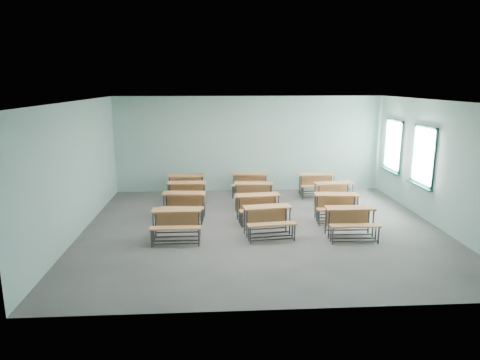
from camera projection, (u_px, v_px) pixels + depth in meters
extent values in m
cube|color=slate|center=(262.00, 229.00, 10.89)|extent=(9.00, 8.00, 0.02)
cube|color=white|center=(264.00, 101.00, 10.18)|extent=(9.00, 8.00, 0.02)
cube|color=#9CC3BC|center=(249.00, 144.00, 14.44)|extent=(9.00, 0.02, 3.20)
cube|color=#9CC3BC|center=(292.00, 216.00, 6.63)|extent=(9.00, 0.02, 3.20)
cube|color=#9CC3BC|center=(76.00, 169.00, 10.26)|extent=(0.02, 8.00, 3.20)
cube|color=#9CC3BC|center=(440.00, 165.00, 10.80)|extent=(0.02, 8.00, 3.20)
cube|color=#1B4D48|center=(391.00, 169.00, 13.68)|extent=(0.06, 1.20, 0.06)
cube|color=#1B4D48|center=(395.00, 121.00, 13.33)|extent=(0.06, 1.20, 0.06)
cube|color=#1B4D48|center=(401.00, 148.00, 12.95)|extent=(0.06, 0.06, 1.60)
cube|color=#1B4D48|center=(386.00, 143.00, 14.06)|extent=(0.06, 0.06, 1.60)
cube|color=#1B4D48|center=(393.00, 145.00, 13.51)|extent=(0.04, 0.04, 1.48)
cube|color=#1B4D48|center=(393.00, 145.00, 13.51)|extent=(0.04, 1.08, 0.04)
cube|color=#1B4D48|center=(390.00, 171.00, 13.69)|extent=(0.14, 1.28, 0.04)
cube|color=white|center=(394.00, 145.00, 13.51)|extent=(0.01, 1.08, 1.48)
cube|color=#1B4D48|center=(421.00, 183.00, 11.73)|extent=(0.06, 1.20, 0.06)
cube|color=#1B4D48|center=(426.00, 127.00, 11.39)|extent=(0.06, 1.20, 0.06)
cube|color=#1B4D48|center=(434.00, 159.00, 11.00)|extent=(0.06, 0.06, 1.60)
cube|color=#1B4D48|center=(414.00, 152.00, 12.11)|extent=(0.06, 0.06, 1.60)
cube|color=#1B4D48|center=(424.00, 156.00, 11.56)|extent=(0.04, 0.04, 1.48)
cube|color=#1B4D48|center=(424.00, 156.00, 11.56)|extent=(0.04, 1.08, 0.04)
cube|color=#1B4D48|center=(419.00, 185.00, 11.74)|extent=(0.14, 1.28, 0.04)
cube|color=white|center=(424.00, 156.00, 11.56)|extent=(0.01, 1.08, 1.48)
cube|color=#C07945|center=(177.00, 210.00, 10.05)|extent=(1.15, 0.39, 0.04)
cube|color=#C07945|center=(178.00, 220.00, 10.28)|extent=(1.10, 0.02, 0.40)
cylinder|color=#373A3C|center=(154.00, 227.00, 9.94)|extent=(0.03, 0.03, 0.68)
cylinder|color=#373A3C|center=(199.00, 226.00, 10.01)|extent=(0.03, 0.03, 0.68)
cylinder|color=#373A3C|center=(155.00, 223.00, 10.24)|extent=(0.03, 0.03, 0.68)
cylinder|color=#373A3C|center=(200.00, 222.00, 10.31)|extent=(0.03, 0.03, 0.68)
cube|color=#373A3C|center=(177.00, 237.00, 10.03)|extent=(1.06, 0.03, 0.03)
cube|color=#373A3C|center=(178.00, 232.00, 10.33)|extent=(1.06, 0.03, 0.03)
cube|color=#C07945|center=(175.00, 228.00, 9.66)|extent=(1.15, 0.24, 0.03)
cylinder|color=#373A3C|center=(152.00, 239.00, 9.59)|extent=(0.03, 0.03, 0.40)
cylinder|color=#373A3C|center=(199.00, 238.00, 9.65)|extent=(0.03, 0.03, 0.40)
cylinder|color=#373A3C|center=(153.00, 236.00, 9.77)|extent=(0.03, 0.03, 0.40)
cylinder|color=#373A3C|center=(199.00, 235.00, 9.83)|extent=(0.03, 0.03, 0.40)
cube|color=#373A3C|center=(175.00, 244.00, 9.65)|extent=(1.06, 0.03, 0.03)
cube|color=#373A3C|center=(176.00, 241.00, 9.82)|extent=(1.06, 0.03, 0.03)
cube|color=#C07945|center=(267.00, 207.00, 10.30)|extent=(1.19, 0.52, 0.04)
cube|color=#C07945|center=(265.00, 216.00, 10.53)|extent=(1.09, 0.15, 0.40)
cylinder|color=#373A3C|center=(247.00, 224.00, 10.14)|extent=(0.04, 0.04, 0.68)
cylinder|color=#373A3C|center=(290.00, 222.00, 10.33)|extent=(0.04, 0.04, 0.68)
cylinder|color=#373A3C|center=(244.00, 220.00, 10.43)|extent=(0.04, 0.04, 0.68)
cylinder|color=#373A3C|center=(286.00, 218.00, 10.62)|extent=(0.04, 0.04, 0.68)
cube|color=#373A3C|center=(268.00, 233.00, 10.29)|extent=(1.05, 0.16, 0.03)
cube|color=#373A3C|center=(265.00, 229.00, 10.58)|extent=(1.05, 0.16, 0.03)
cube|color=#C07945|center=(272.00, 224.00, 9.92)|extent=(1.17, 0.38, 0.03)
cylinder|color=#373A3C|center=(250.00, 236.00, 9.79)|extent=(0.04, 0.04, 0.40)
cylinder|color=#373A3C|center=(295.00, 233.00, 9.98)|extent=(0.04, 0.04, 0.40)
cylinder|color=#373A3C|center=(249.00, 233.00, 9.96)|extent=(0.04, 0.04, 0.40)
cylinder|color=#373A3C|center=(292.00, 230.00, 10.15)|extent=(0.04, 0.04, 0.40)
cube|color=#373A3C|center=(273.00, 239.00, 9.91)|extent=(1.05, 0.16, 0.03)
cube|color=#373A3C|center=(271.00, 237.00, 10.08)|extent=(1.05, 0.16, 0.03)
cube|color=#C07945|center=(350.00, 208.00, 10.20)|extent=(1.16, 0.41, 0.04)
cube|color=#C07945|center=(347.00, 217.00, 10.44)|extent=(1.10, 0.04, 0.40)
cylinder|color=#373A3C|center=(329.00, 225.00, 10.11)|extent=(0.04, 0.04, 0.68)
cylinder|color=#373A3C|center=(373.00, 224.00, 10.15)|extent=(0.04, 0.04, 0.68)
cylinder|color=#373A3C|center=(326.00, 221.00, 10.41)|extent=(0.04, 0.04, 0.68)
cylinder|color=#373A3C|center=(369.00, 220.00, 10.45)|extent=(0.04, 0.04, 0.68)
cube|color=#373A3C|center=(350.00, 234.00, 10.18)|extent=(1.06, 0.05, 0.03)
cube|color=#373A3C|center=(347.00, 230.00, 10.48)|extent=(1.06, 0.05, 0.03)
cube|color=#C07945|center=(355.00, 226.00, 9.81)|extent=(1.16, 0.27, 0.03)
cylinder|color=#373A3C|center=(333.00, 236.00, 9.75)|extent=(0.04, 0.04, 0.40)
cylinder|color=#373A3C|center=(379.00, 236.00, 9.79)|extent=(0.04, 0.04, 0.40)
cylinder|color=#373A3C|center=(331.00, 234.00, 9.93)|extent=(0.04, 0.04, 0.40)
cylinder|color=#373A3C|center=(376.00, 233.00, 9.97)|extent=(0.04, 0.04, 0.40)
cube|color=#373A3C|center=(355.00, 241.00, 9.80)|extent=(1.06, 0.05, 0.03)
cube|color=#373A3C|center=(353.00, 238.00, 9.98)|extent=(1.06, 0.05, 0.03)
cube|color=#C07945|center=(184.00, 193.00, 11.58)|extent=(1.18, 0.48, 0.04)
cube|color=#C07945|center=(185.00, 202.00, 11.81)|extent=(1.09, 0.11, 0.40)
cylinder|color=#373A3C|center=(164.00, 207.00, 11.52)|extent=(0.04, 0.04, 0.68)
cylinder|color=#373A3C|center=(203.00, 208.00, 11.49)|extent=(0.04, 0.04, 0.68)
cylinder|color=#373A3C|center=(166.00, 204.00, 11.82)|extent=(0.04, 0.04, 0.68)
cylinder|color=#373A3C|center=(204.00, 205.00, 11.79)|extent=(0.04, 0.04, 0.68)
cube|color=#373A3C|center=(184.00, 216.00, 11.56)|extent=(1.06, 0.12, 0.03)
cube|color=#373A3C|center=(186.00, 213.00, 11.86)|extent=(1.06, 0.12, 0.03)
cube|color=#C07945|center=(182.00, 208.00, 11.19)|extent=(1.17, 0.34, 0.03)
cylinder|color=#373A3C|center=(161.00, 217.00, 11.16)|extent=(0.04, 0.04, 0.40)
cylinder|color=#373A3C|center=(202.00, 217.00, 11.13)|extent=(0.04, 0.04, 0.40)
cylinder|color=#373A3C|center=(163.00, 215.00, 11.34)|extent=(0.04, 0.04, 0.40)
cylinder|color=#373A3C|center=(202.00, 215.00, 11.31)|extent=(0.04, 0.04, 0.40)
cube|color=#373A3C|center=(182.00, 222.00, 11.18)|extent=(1.06, 0.12, 0.03)
cube|color=#373A3C|center=(183.00, 219.00, 11.35)|extent=(1.06, 0.12, 0.03)
cube|color=#C07945|center=(258.00, 195.00, 11.39)|extent=(1.19, 0.52, 0.04)
cube|color=#C07945|center=(256.00, 204.00, 11.62)|extent=(1.09, 0.15, 0.40)
cylinder|color=#373A3C|center=(239.00, 211.00, 11.23)|extent=(0.04, 0.04, 0.68)
cylinder|color=#373A3C|center=(278.00, 209.00, 11.41)|extent=(0.04, 0.04, 0.68)
cylinder|color=#373A3C|center=(237.00, 207.00, 11.52)|extent=(0.04, 0.04, 0.68)
cylinder|color=#373A3C|center=(275.00, 205.00, 11.71)|extent=(0.04, 0.04, 0.68)
cube|color=#373A3C|center=(259.00, 218.00, 11.37)|extent=(1.05, 0.15, 0.03)
cube|color=#373A3C|center=(256.00, 215.00, 11.67)|extent=(1.05, 0.15, 0.03)
cube|color=#C07945|center=(262.00, 210.00, 11.01)|extent=(1.17, 0.38, 0.03)
cylinder|color=#373A3C|center=(242.00, 220.00, 10.88)|extent=(0.04, 0.04, 0.40)
cylinder|color=#373A3C|center=(282.00, 218.00, 11.06)|extent=(0.04, 0.04, 0.40)
cylinder|color=#373A3C|center=(241.00, 218.00, 11.05)|extent=(0.04, 0.04, 0.40)
cylinder|color=#373A3C|center=(280.00, 216.00, 11.24)|extent=(0.04, 0.04, 0.40)
cube|color=#373A3C|center=(262.00, 224.00, 11.00)|extent=(1.05, 0.15, 0.03)
cube|color=#373A3C|center=(261.00, 222.00, 11.17)|extent=(1.05, 0.15, 0.03)
cube|color=#C07945|center=(336.00, 194.00, 11.44)|extent=(1.18, 0.48, 0.04)
cube|color=#C07945|center=(335.00, 203.00, 11.68)|extent=(1.09, 0.11, 0.40)
cylinder|color=#373A3C|center=(317.00, 209.00, 11.39)|extent=(0.04, 0.04, 0.68)
cylinder|color=#373A3C|center=(357.00, 209.00, 11.36)|extent=(0.04, 0.04, 0.68)
cylinder|color=#373A3C|center=(315.00, 206.00, 11.69)|extent=(0.04, 0.04, 0.68)
cylinder|color=#373A3C|center=(354.00, 206.00, 11.66)|extent=(0.04, 0.04, 0.68)
cube|color=#373A3C|center=(336.00, 218.00, 11.43)|extent=(1.06, 0.12, 0.03)
cube|color=#373A3C|center=(334.00, 214.00, 11.73)|extent=(1.06, 0.12, 0.03)
cube|color=#C07945|center=(339.00, 210.00, 11.06)|extent=(1.17, 0.34, 0.03)
cylinder|color=#373A3C|center=(319.00, 219.00, 11.03)|extent=(0.04, 0.04, 0.40)
cylinder|color=#373A3C|center=(360.00, 219.00, 11.00)|extent=(0.04, 0.04, 0.40)
cylinder|color=#373A3C|center=(318.00, 216.00, 11.21)|extent=(0.04, 0.04, 0.40)
cylinder|color=#373A3C|center=(359.00, 217.00, 11.18)|extent=(0.04, 0.04, 0.40)
cube|color=#373A3C|center=(339.00, 223.00, 11.04)|extent=(1.06, 0.12, 0.03)
cube|color=#373A3C|center=(338.00, 221.00, 11.22)|extent=(1.06, 0.12, 0.03)
cube|color=#C07945|center=(187.00, 183.00, 12.78)|extent=(1.17, 0.43, 0.04)
cube|color=#C07945|center=(187.00, 191.00, 13.02)|extent=(1.10, 0.07, 0.40)
cylinder|color=#373A3C|center=(169.00, 196.00, 12.70)|extent=(0.04, 0.04, 0.68)
cylinder|color=#373A3C|center=(204.00, 196.00, 12.72)|extent=(0.04, 0.04, 0.68)
cylinder|color=#373A3C|center=(170.00, 193.00, 13.00)|extent=(0.04, 0.04, 0.68)
cylinder|color=#373A3C|center=(205.00, 193.00, 13.02)|extent=(0.04, 0.04, 0.68)
cube|color=#373A3C|center=(187.00, 204.00, 12.76)|extent=(1.06, 0.07, 0.03)
cube|color=#373A3C|center=(188.00, 201.00, 13.06)|extent=(1.06, 0.07, 0.03)
cube|color=#C07945|center=(185.00, 196.00, 12.39)|extent=(1.16, 0.29, 0.03)
cylinder|color=#373A3C|center=(167.00, 204.00, 12.34)|extent=(0.04, 0.04, 0.40)
cylinder|color=#373A3C|center=(203.00, 204.00, 12.36)|extent=(0.04, 0.04, 0.40)
cylinder|color=#373A3C|center=(168.00, 202.00, 12.52)|extent=(0.04, 0.04, 0.40)
cylinder|color=#373A3C|center=(204.00, 202.00, 12.54)|extent=(0.04, 0.04, 0.40)
cube|color=#373A3C|center=(185.00, 208.00, 12.38)|extent=(1.06, 0.07, 0.03)
cube|color=#373A3C|center=(186.00, 206.00, 12.56)|extent=(1.06, 0.07, 0.03)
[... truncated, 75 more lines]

